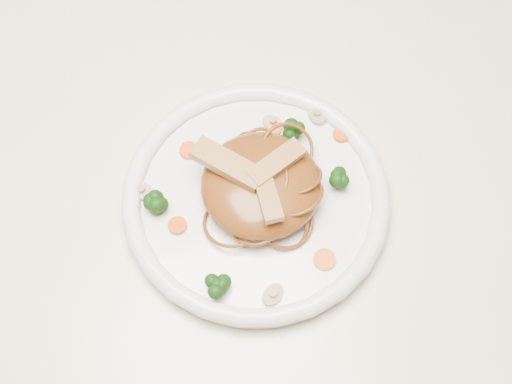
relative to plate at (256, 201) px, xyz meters
name	(u,v)px	position (x,y,z in m)	size (l,w,h in m)	color
ground	(217,356)	(-0.07, 0.04, -0.76)	(4.00, 4.00, 0.00)	brown
table	(190,233)	(-0.07, 0.04, -0.11)	(1.20, 0.80, 0.75)	#F1E6CC
plate	(256,201)	(0.00, 0.00, 0.00)	(0.28, 0.28, 0.02)	white
noodle_mound	(261,185)	(0.01, 0.00, 0.03)	(0.13, 0.13, 0.04)	brown
chicken_a	(276,163)	(0.03, 0.01, 0.05)	(0.07, 0.02, 0.01)	tan
chicken_b	(228,164)	(-0.02, 0.03, 0.05)	(0.08, 0.03, 0.01)	tan
chicken_c	(268,195)	(0.00, -0.02, 0.05)	(0.06, 0.02, 0.01)	tan
broccoli_0	(294,129)	(0.07, 0.05, 0.02)	(0.03, 0.03, 0.03)	#0F3A0C
broccoli_1	(155,205)	(-0.10, 0.03, 0.02)	(0.02, 0.02, 0.03)	#0F3A0C
broccoli_2	(219,285)	(-0.07, -0.08, 0.02)	(0.02, 0.02, 0.03)	#0F3A0C
broccoli_3	(340,177)	(0.09, -0.02, 0.02)	(0.02, 0.02, 0.03)	#0F3A0C
carrot_0	(273,129)	(0.05, 0.07, 0.01)	(0.02, 0.02, 0.01)	#E05508
carrot_1	(177,226)	(-0.09, 0.00, 0.01)	(0.02, 0.02, 0.01)	#E05508
carrot_2	(341,135)	(0.12, 0.03, 0.01)	(0.02, 0.02, 0.01)	#E05508
carrot_3	(189,151)	(-0.05, 0.08, 0.01)	(0.02, 0.02, 0.01)	#E05508
carrot_4	(324,260)	(0.04, -0.09, 0.01)	(0.02, 0.02, 0.01)	#E05508
mushroom_0	(273,295)	(-0.03, -0.11, 0.01)	(0.03, 0.03, 0.01)	#C4B293
mushroom_1	(317,115)	(0.10, 0.07, 0.01)	(0.03, 0.03, 0.01)	#C4B293
mushroom_2	(142,191)	(-0.11, 0.05, 0.01)	(0.03, 0.03, 0.01)	#C4B293
mushroom_3	(273,123)	(0.05, 0.08, 0.01)	(0.02, 0.02, 0.01)	#C4B293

